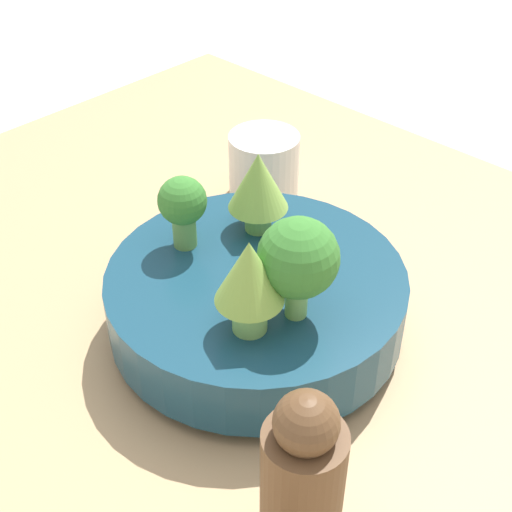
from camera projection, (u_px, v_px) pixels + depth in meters
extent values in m
plane|color=beige|center=(278.00, 377.00, 0.67)|extent=(6.00, 6.00, 0.00)
cube|color=tan|center=(278.00, 365.00, 0.66)|extent=(1.12, 0.88, 0.03)
cylinder|color=navy|center=(256.00, 326.00, 0.67)|extent=(0.12, 0.12, 0.01)
cylinder|color=navy|center=(256.00, 298.00, 0.64)|extent=(0.27, 0.27, 0.06)
cylinder|color=#7AB256|center=(296.00, 297.00, 0.58)|extent=(0.02, 0.02, 0.04)
sphere|color=#387A2D|center=(298.00, 258.00, 0.55)|extent=(0.07, 0.07, 0.07)
cylinder|color=#609347|center=(184.00, 230.00, 0.65)|extent=(0.02, 0.02, 0.03)
sphere|color=#387A2D|center=(182.00, 201.00, 0.63)|extent=(0.04, 0.04, 0.04)
cylinder|color=#7AB256|center=(250.00, 314.00, 0.56)|extent=(0.03, 0.03, 0.03)
cone|color=#84AD47|center=(249.00, 272.00, 0.54)|extent=(0.06, 0.06, 0.06)
cylinder|color=#6BA34C|center=(258.00, 218.00, 0.67)|extent=(0.03, 0.03, 0.03)
cone|color=#84AD47|center=(258.00, 181.00, 0.65)|extent=(0.06, 0.06, 0.06)
cylinder|color=silver|center=(264.00, 166.00, 0.83)|extent=(0.08, 0.08, 0.08)
cylinder|color=brown|center=(301.00, 500.00, 0.45)|extent=(0.05, 0.05, 0.13)
sphere|color=brown|center=(306.00, 423.00, 0.41)|extent=(0.04, 0.04, 0.04)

